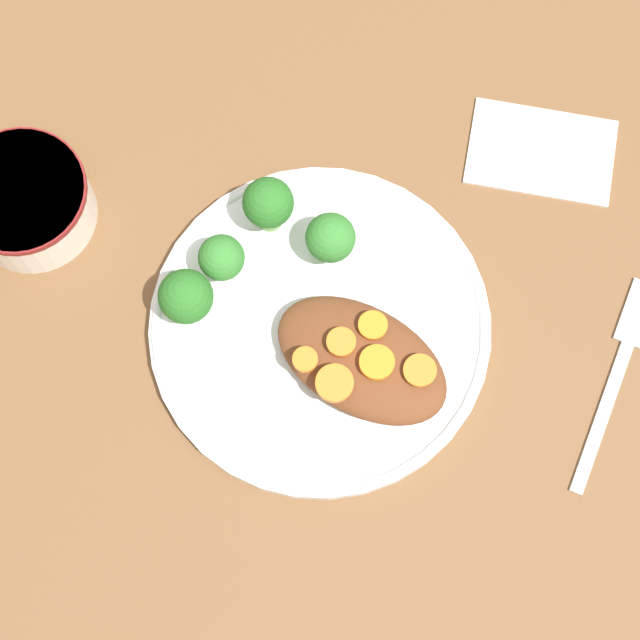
{
  "coord_description": "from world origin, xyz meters",
  "views": [
    {
      "loc": [
        0.11,
        -0.19,
        0.8
      ],
      "look_at": [
        0.0,
        0.0,
        0.03
      ],
      "focal_mm": 60.0,
      "sensor_mm": 36.0,
      "label": 1
    }
  ],
  "objects_px": {
    "fork": "(621,363)",
    "napkin": "(541,151)",
    "plate": "(320,327)",
    "dip_bowl": "(26,201)"
  },
  "relations": [
    {
      "from": "plate",
      "to": "napkin",
      "type": "distance_m",
      "value": 0.23
    },
    {
      "from": "dip_bowl",
      "to": "napkin",
      "type": "distance_m",
      "value": 0.41
    },
    {
      "from": "plate",
      "to": "dip_bowl",
      "type": "height_order",
      "value": "dip_bowl"
    },
    {
      "from": "napkin",
      "to": "plate",
      "type": "bearing_deg",
      "value": -109.48
    },
    {
      "from": "plate",
      "to": "dip_bowl",
      "type": "relative_size",
      "value": 2.54
    },
    {
      "from": "plate",
      "to": "dip_bowl",
      "type": "bearing_deg",
      "value": -172.2
    },
    {
      "from": "plate",
      "to": "napkin",
      "type": "height_order",
      "value": "plate"
    },
    {
      "from": "fork",
      "to": "napkin",
      "type": "distance_m",
      "value": 0.18
    },
    {
      "from": "plate",
      "to": "fork",
      "type": "distance_m",
      "value": 0.23
    },
    {
      "from": "fork",
      "to": "napkin",
      "type": "height_order",
      "value": "same"
    }
  ]
}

